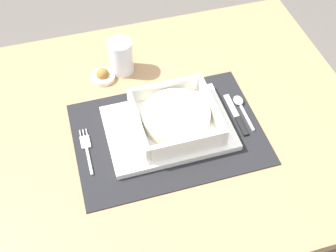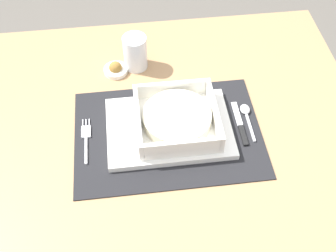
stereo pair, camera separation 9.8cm
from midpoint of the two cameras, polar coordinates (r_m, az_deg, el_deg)
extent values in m
plane|color=#59544C|center=(1.64, 2.40, -15.37)|extent=(6.00, 6.00, 0.00)
cube|color=#A37A51|center=(1.04, 3.65, -0.03)|extent=(0.94, 0.79, 0.03)
cube|color=olive|center=(1.55, -14.60, 0.13)|extent=(0.05, 0.05, 0.68)
cube|color=olive|center=(1.62, 15.74, 2.90)|extent=(0.05, 0.05, 0.68)
cube|color=black|center=(1.00, 2.79, -1.19)|extent=(0.44, 0.31, 0.00)
cube|color=white|center=(1.00, 2.93, -0.45)|extent=(0.29, 0.21, 0.02)
cube|color=white|center=(1.00, 3.96, 0.19)|extent=(0.19, 0.19, 0.01)
cube|color=white|center=(0.97, -1.17, 0.65)|extent=(0.01, 0.19, 0.04)
cube|color=white|center=(0.99, 9.12, 1.60)|extent=(0.01, 0.19, 0.04)
cube|color=white|center=(0.92, 4.95, -3.09)|extent=(0.17, 0.01, 0.04)
cube|color=white|center=(1.03, 3.23, 4.90)|extent=(0.17, 0.01, 0.04)
cylinder|color=beige|center=(0.98, 4.02, 0.89)|extent=(0.16, 0.16, 0.03)
cube|color=silver|center=(0.98, -8.20, -3.48)|extent=(0.01, 0.08, 0.00)
cube|color=silver|center=(1.01, -8.30, -0.95)|extent=(0.02, 0.04, 0.00)
cylinder|color=silver|center=(1.03, -8.77, 0.21)|extent=(0.00, 0.02, 0.00)
cylinder|color=silver|center=(1.03, -8.34, 0.25)|extent=(0.00, 0.02, 0.00)
cylinder|color=silver|center=(1.03, -7.92, 0.30)|extent=(0.00, 0.02, 0.00)
cube|color=silver|center=(1.04, 13.73, -0.42)|extent=(0.01, 0.08, 0.00)
ellipsoid|color=silver|center=(1.07, 12.95, 2.06)|extent=(0.02, 0.03, 0.01)
cube|color=black|center=(1.02, 12.84, -1.41)|extent=(0.01, 0.06, 0.01)
cube|color=silver|center=(1.06, 11.91, 1.46)|extent=(0.01, 0.08, 0.00)
cylinder|color=white|center=(1.13, -1.95, 9.76)|extent=(0.06, 0.06, 0.10)
cylinder|color=maroon|center=(1.14, -1.92, 9.06)|extent=(0.05, 0.05, 0.05)
cylinder|color=white|center=(1.14, -4.61, 7.37)|extent=(0.06, 0.06, 0.01)
sphere|color=olive|center=(1.14, -4.64, 7.70)|extent=(0.04, 0.04, 0.04)
camera|label=1|loc=(0.05, -87.13, 3.57)|focal=45.21mm
camera|label=2|loc=(0.05, 92.87, -3.57)|focal=45.21mm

